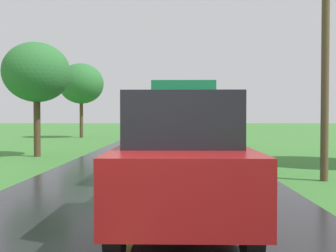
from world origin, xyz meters
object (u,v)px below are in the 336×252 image
object	(u,v)px
utility_pole_roadside	(326,21)
roadside_tree_far_left	(81,84)
banana_truck_far	(176,121)
following_car	(181,159)
roadside_tree_mid_right	(37,73)
banana_truck_near	(184,124)

from	to	relation	value
utility_pole_roadside	roadside_tree_far_left	bearing A→B (deg)	119.52
banana_truck_far	following_car	size ratio (longest dim) A/B	1.42
utility_pole_roadside	roadside_tree_mid_right	distance (m)	11.45
banana_truck_near	following_car	bearing A→B (deg)	-91.86
banana_truck_near	utility_pole_roadside	xyz separation A→B (m)	(3.65, -1.92, 2.73)
banana_truck_far	roadside_tree_far_left	distance (m)	11.43
banana_truck_near	roadside_tree_far_left	distance (m)	20.43
banana_truck_far	utility_pole_roadside	size ratio (longest dim) A/B	0.74
banana_truck_far	utility_pole_roadside	world-z (taller)	utility_pole_roadside
banana_truck_near	roadside_tree_far_left	bearing A→B (deg)	113.19
roadside_tree_mid_right	following_car	bearing A→B (deg)	-59.83
roadside_tree_mid_right	following_car	size ratio (longest dim) A/B	1.18
roadside_tree_mid_right	roadside_tree_far_left	size ratio (longest dim) A/B	0.80
banana_truck_far	following_car	world-z (taller)	banana_truck_far
following_car	roadside_tree_mid_right	bearing A→B (deg)	120.17
banana_truck_near	following_car	xyz separation A→B (m)	(-0.20, -6.30, -0.39)
banana_truck_near	utility_pole_roadside	size ratio (longest dim) A/B	0.74
utility_pole_roadside	banana_truck_far	bearing A→B (deg)	106.93
roadside_tree_far_left	following_car	bearing A→B (deg)	-72.69
roadside_tree_mid_right	following_car	distance (m)	12.11
banana_truck_far	roadside_tree_far_left	world-z (taller)	roadside_tree_far_left
utility_pole_roadside	following_car	xyz separation A→B (m)	(-3.85, -4.38, -3.13)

